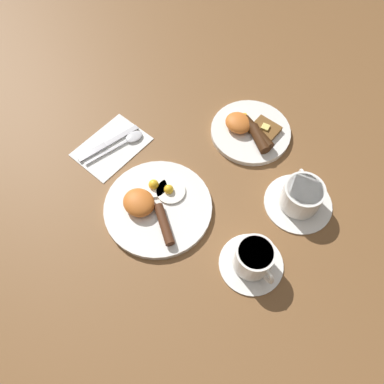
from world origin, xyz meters
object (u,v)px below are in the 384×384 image
breakfast_plate_near (156,206)px  breakfast_plate_far (250,130)px  spoon (128,140)px  teacup_far (301,197)px  knife (105,145)px  teacup_near (253,260)px

breakfast_plate_near → breakfast_plate_far: breakfast_plate_near is taller
breakfast_plate_far → spoon: size_ratio=1.24×
teacup_far → knife: 0.53m
breakfast_plate_far → spoon: (-0.21, -0.26, -0.01)m
breakfast_plate_far → teacup_far: teacup_far is taller
breakfast_plate_far → teacup_far: size_ratio=1.30×
teacup_near → teacup_far: bearing=97.1°
teacup_near → teacup_far: size_ratio=0.87×
breakfast_plate_near → spoon: breakfast_plate_near is taller
breakfast_plate_far → teacup_near: (0.26, -0.28, 0.02)m
teacup_near → teacup_far: (-0.03, 0.20, -0.00)m
teacup_far → spoon: size_ratio=0.95×
breakfast_plate_far → teacup_far: bearing=-18.4°
breakfast_plate_near → teacup_near: 0.27m
knife → breakfast_plate_near: bearing=-89.7°
teacup_far → teacup_near: bearing=-82.9°
breakfast_plate_near → breakfast_plate_far: (0.00, 0.34, 0.00)m
breakfast_plate_far → knife: 0.40m
breakfast_plate_far → teacup_near: size_ratio=1.49×
breakfast_plate_near → breakfast_plate_far: size_ratio=1.21×
spoon → breakfast_plate_near: bearing=-103.7°
breakfast_plate_near → teacup_far: teacup_far is taller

